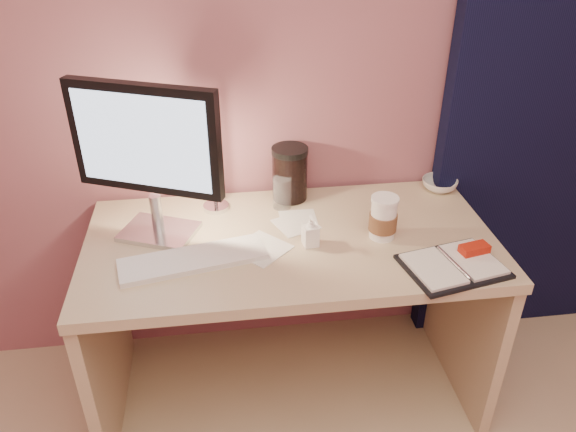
{
  "coord_description": "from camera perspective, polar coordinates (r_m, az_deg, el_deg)",
  "views": [
    {
      "loc": [
        -0.22,
        -0.21,
        1.79
      ],
      "look_at": [
        -0.02,
        1.33,
        0.85
      ],
      "focal_mm": 35.0,
      "sensor_mm": 36.0,
      "label": 1
    }
  ],
  "objects": [
    {
      "name": "room",
      "position": [
        2.33,
        23.68,
        12.27
      ],
      "size": [
        3.5,
        3.5,
        3.5
      ],
      "color": "#C6B28E",
      "rests_on": "ground"
    },
    {
      "name": "desk",
      "position": [
        2.11,
        -0.01,
        -6.3
      ],
      "size": [
        1.4,
        0.7,
        0.73
      ],
      "color": "tan",
      "rests_on": "ground"
    },
    {
      "name": "monitor",
      "position": [
        1.85,
        -14.04,
        6.62
      ],
      "size": [
        0.48,
        0.26,
        0.54
      ],
      "rotation": [
        0.0,
        0.0,
        -0.4
      ],
      "color": "silver",
      "rests_on": "desk"
    },
    {
      "name": "keyboard",
      "position": [
        1.83,
        -9.62,
        -4.38
      ],
      "size": [
        0.49,
        0.23,
        0.02
      ],
      "primitive_type": "cube",
      "rotation": [
        0.0,
        0.0,
        0.2
      ],
      "color": "silver",
      "rests_on": "desk"
    },
    {
      "name": "planner",
      "position": [
        1.86,
        16.61,
        -4.69
      ],
      "size": [
        0.34,
        0.28,
        0.05
      ],
      "rotation": [
        0.0,
        0.0,
        0.21
      ],
      "color": "black",
      "rests_on": "desk"
    },
    {
      "name": "paper_a",
      "position": [
        1.87,
        -2.73,
        -3.32
      ],
      "size": [
        0.23,
        0.23,
        0.0
      ],
      "primitive_type": "cube",
      "rotation": [
        0.0,
        0.0,
        0.76
      ],
      "color": "silver",
      "rests_on": "desk"
    },
    {
      "name": "paper_b",
      "position": [
        2.03,
        1.06,
        -0.34
      ],
      "size": [
        0.13,
        0.13,
        0.0
      ],
      "primitive_type": "cube",
      "rotation": [
        0.0,
        0.0,
        -0.01
      ],
      "color": "silver",
      "rests_on": "desk"
    },
    {
      "name": "paper_c",
      "position": [
        2.0,
        0.79,
        -0.83
      ],
      "size": [
        0.18,
        0.18,
        0.0
      ],
      "primitive_type": "cube",
      "rotation": [
        0.0,
        0.0,
        0.38
      ],
      "color": "silver",
      "rests_on": "desk"
    },
    {
      "name": "coffee_cup",
      "position": [
        1.92,
        9.65,
        -0.26
      ],
      "size": [
        0.1,
        0.1,
        0.15
      ],
      "color": "white",
      "rests_on": "desk"
    },
    {
      "name": "clear_cup",
      "position": [
        2.08,
        -0.61,
        2.38
      ],
      "size": [
        0.07,
        0.07,
        0.12
      ],
      "primitive_type": "cylinder",
      "color": "white",
      "rests_on": "desk"
    },
    {
      "name": "bowl",
      "position": [
        2.3,
        15.15,
        3.11
      ],
      "size": [
        0.18,
        0.18,
        0.04
      ],
      "primitive_type": "imported",
      "rotation": [
        0.0,
        0.0,
        0.37
      ],
      "color": "silver",
      "rests_on": "desk"
    },
    {
      "name": "lotion_bottle",
      "position": [
        1.86,
        2.31,
        -1.51
      ],
      "size": [
        0.06,
        0.06,
        0.11
      ],
      "primitive_type": "imported",
      "rotation": [
        0.0,
        0.0,
        0.14
      ],
      "color": "white",
      "rests_on": "desk"
    },
    {
      "name": "dark_jar",
      "position": [
        2.12,
        0.18,
        4.09
      ],
      "size": [
        0.13,
        0.13,
        0.19
      ],
      "primitive_type": "cylinder",
      "color": "black",
      "rests_on": "desk"
    },
    {
      "name": "desk_lamp",
      "position": [
        1.91,
        -6.64,
        6.03
      ],
      "size": [
        0.15,
        0.25,
        0.41
      ],
      "rotation": [
        0.0,
        0.0,
        -0.36
      ],
      "color": "silver",
      "rests_on": "desk"
    }
  ]
}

